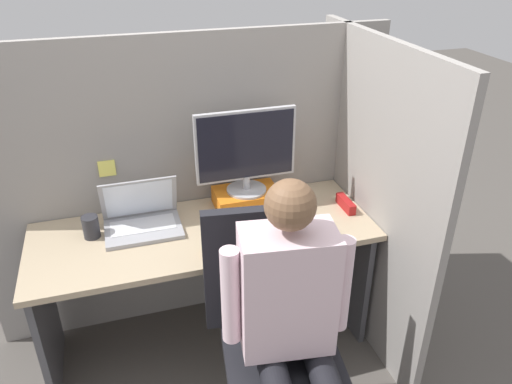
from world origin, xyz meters
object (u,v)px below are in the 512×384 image
(stapler, at_px, (346,204))
(office_chair, at_px, (273,334))
(paper_box, at_px, (247,198))
(pen_cup, at_px, (91,227))
(person, at_px, (293,319))
(laptop, at_px, (142,219))
(carrot_toy, at_px, (211,252))
(monitor, at_px, (246,150))

(stapler, height_order, office_chair, office_chair)
(paper_box, distance_m, office_chair, 0.78)
(pen_cup, bearing_deg, person, -50.16)
(laptop, distance_m, pen_cup, 0.23)
(carrot_toy, height_order, pen_cup, pen_cup)
(monitor, relative_size, office_chair, 0.48)
(laptop, bearing_deg, stapler, -6.24)
(monitor, relative_size, stapler, 3.18)
(paper_box, bearing_deg, stapler, -20.02)
(laptop, height_order, person, person)
(laptop, height_order, stapler, laptop)
(carrot_toy, xyz_separation_m, pen_cup, (-0.50, 0.31, 0.03))
(carrot_toy, distance_m, person, 0.55)
(monitor, xyz_separation_m, pen_cup, (-0.77, -0.07, -0.26))
(monitor, height_order, carrot_toy, monitor)
(laptop, distance_m, person, 0.95)
(paper_box, bearing_deg, laptop, -173.26)
(pen_cup, bearing_deg, office_chair, -45.14)
(stapler, height_order, carrot_toy, stapler)
(paper_box, bearing_deg, pen_cup, -174.87)
(carrot_toy, bearing_deg, stapler, 15.47)
(paper_box, relative_size, laptop, 0.91)
(carrot_toy, relative_size, pen_cup, 1.22)
(paper_box, distance_m, person, 0.90)
(carrot_toy, bearing_deg, paper_box, 54.41)
(laptop, bearing_deg, office_chair, -57.37)
(stapler, distance_m, carrot_toy, 0.78)
(monitor, height_order, person, person)
(carrot_toy, height_order, office_chair, office_chair)
(office_chair, bearing_deg, stapler, 44.12)
(paper_box, relative_size, pen_cup, 3.02)
(paper_box, relative_size, stapler, 2.06)
(monitor, height_order, laptop, monitor)
(person, xyz_separation_m, pen_cup, (-0.69, 0.83, 0.02))
(monitor, distance_m, stapler, 0.59)
(paper_box, xyz_separation_m, office_chair, (-0.10, -0.74, -0.22))
(stapler, distance_m, pen_cup, 1.26)
(stapler, bearing_deg, pen_cup, 175.18)
(laptop, bearing_deg, monitor, 7.04)
(monitor, relative_size, person, 0.39)
(carrot_toy, bearing_deg, pen_cup, 147.73)
(laptop, relative_size, pen_cup, 3.32)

